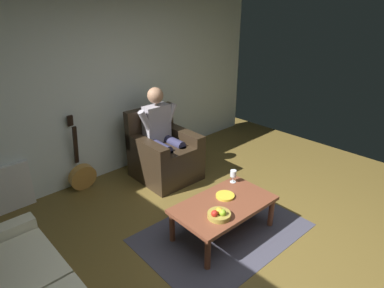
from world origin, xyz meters
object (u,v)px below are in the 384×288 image
(fruit_bowl, at_px, (219,214))
(wine_glass_near, at_px, (233,174))
(person_seated, at_px, (162,131))
(guitar, at_px, (82,174))
(armchair, at_px, (164,155))
(decorative_dish, at_px, (225,196))
(coffee_table, at_px, (224,207))

(fruit_bowl, bearing_deg, wine_glass_near, -150.94)
(person_seated, xyz_separation_m, guitar, (1.02, -0.45, -0.48))
(armchair, height_order, decorative_dish, armchair)
(decorative_dish, bearing_deg, fruit_bowl, 32.08)
(person_seated, relative_size, coffee_table, 1.16)
(armchair, height_order, person_seated, person_seated)
(coffee_table, distance_m, guitar, 2.03)
(guitar, bearing_deg, person_seated, 156.05)
(decorative_dish, bearing_deg, guitar, -67.25)
(person_seated, height_order, decorative_dish, person_seated)
(armchair, relative_size, fruit_bowl, 4.17)
(guitar, distance_m, wine_glass_near, 2.03)
(person_seated, distance_m, coffee_table, 1.55)
(coffee_table, bearing_deg, fruit_bowl, 30.32)
(armchair, distance_m, wine_glass_near, 1.23)
(person_seated, xyz_separation_m, decorative_dish, (0.25, 1.39, -0.30))
(armchair, distance_m, coffee_table, 1.48)
(person_seated, distance_m, guitar, 1.21)
(wine_glass_near, xyz_separation_m, decorative_dish, (0.30, 0.15, -0.09))
(armchair, bearing_deg, guitar, -23.22)
(fruit_bowl, bearing_deg, guitar, -77.69)
(coffee_table, relative_size, wine_glass_near, 7.17)
(wine_glass_near, bearing_deg, decorative_dish, 25.62)
(armchair, height_order, wine_glass_near, armchair)
(person_seated, distance_m, wine_glass_near, 1.26)
(armchair, relative_size, decorative_dish, 4.75)
(wine_glass_near, distance_m, decorative_dish, 0.35)
(armchair, bearing_deg, fruit_bowl, 72.04)
(wine_glass_near, distance_m, fruit_bowl, 0.73)
(wine_glass_near, xyz_separation_m, fruit_bowl, (0.63, 0.35, -0.06))
(armchair, xyz_separation_m, decorative_dish, (0.25, 1.36, 0.06))
(guitar, height_order, wine_glass_near, guitar)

